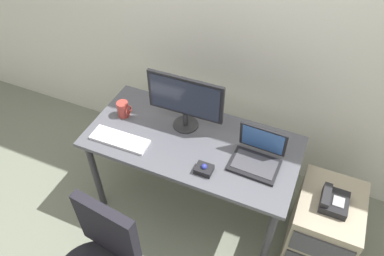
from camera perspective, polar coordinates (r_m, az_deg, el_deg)
name	(u,v)px	position (r m, az deg, el deg)	size (l,w,h in m)	color
ground_plane	(192,203)	(3.12, 0.00, -11.55)	(8.00, 8.00, 0.00)	#666C5C
back_wall	(232,9)	(2.68, 6.27, 17.90)	(6.00, 0.10, 2.80)	beige
desk	(192,149)	(2.59, 0.00, -3.27)	(1.47, 0.70, 0.76)	#484951
file_cabinet	(322,226)	(2.82, 19.54, -14.15)	(0.42, 0.53, 0.58)	gray
desk_phone	(333,201)	(2.55, 21.05, -10.54)	(0.17, 0.20, 0.09)	black
monitor_main	(185,100)	(2.47, -1.07, 4.42)	(0.54, 0.18, 0.42)	#262628
keyboard	(120,139)	(2.56, -11.13, -1.75)	(0.41, 0.14, 0.03)	silver
laptop	(257,156)	(2.40, 10.11, -4.27)	(0.32, 0.27, 0.24)	black
trackball_mouse	(204,169)	(2.33, 1.88, -6.37)	(0.11, 0.09, 0.07)	black
coffee_mug	(123,109)	(2.71, -10.58, 2.88)	(0.10, 0.09, 0.12)	maroon
cell_phone	(260,139)	(2.57, 10.49, -1.66)	(0.07, 0.14, 0.01)	black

